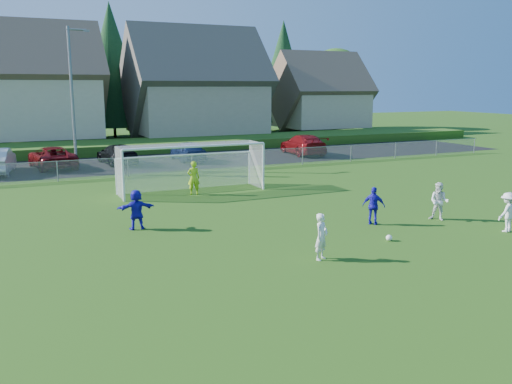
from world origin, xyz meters
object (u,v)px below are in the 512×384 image
player_white_c (508,212)px  soccer_goal (190,160)px  car_d (117,154)px  soccer_ball (389,238)px  player_blue_b (136,209)px  goalkeeper (194,178)px  player_blue_a (374,206)px  car_c (52,157)px  car_e (188,151)px  player_white_b (439,202)px  player_white_a (321,237)px  car_g (303,145)px

player_white_c → soccer_goal: 15.02m
car_d → soccer_ball: bearing=96.2°
player_blue_b → goalkeeper: 6.82m
player_blue_a → goalkeeper: bearing=-15.4°
player_blue_a → player_blue_b: size_ratio=0.97×
soccer_goal → car_c: bearing=116.8°
goalkeeper → car_e: bearing=-99.0°
goalkeeper → player_white_c: bearing=133.3°
player_white_c → soccer_goal: size_ratio=0.20×
goalkeeper → car_d: 12.66m
car_c → soccer_goal: bearing=108.8°
player_white_b → player_white_c: 2.64m
player_white_a → car_g: 26.47m
player_white_a → goalkeeper: bearing=61.2°
goalkeeper → soccer_goal: size_ratio=0.23×
car_d → car_g: car_g is taller
player_blue_a → car_c: size_ratio=0.29×
car_c → car_e: (9.24, -0.40, 0.02)m
player_white_a → soccer_goal: bearing=60.5°
player_white_b → car_e: (-3.83, 21.24, -0.04)m
player_white_c → car_c: (-14.12, 24.07, -0.03)m
player_white_a → player_blue_b: player_blue_b is taller
player_blue_a → goalkeeper: size_ratio=0.89×
car_d → car_g: 14.39m
player_blue_b → player_white_c: bearing=156.3°
player_white_a → goalkeeper: size_ratio=0.88×
player_white_c → player_blue_b: player_blue_b is taller
player_white_c → car_e: bearing=-88.2°
player_white_c → soccer_ball: bearing=-19.7°
player_blue_a → car_d: size_ratio=0.32×
car_g → player_white_a: bearing=68.6°
car_g → soccer_goal: size_ratio=0.74×
player_blue_a → car_e: 20.73m
soccer_ball → car_e: bearing=90.3°
player_white_b → player_blue_b: (-11.45, 3.73, -0.00)m
player_white_b → player_white_c: size_ratio=1.04×
player_white_b → soccer_goal: 12.44m
soccer_ball → car_g: (9.32, 22.51, 0.69)m
car_g → goalkeeper: bearing=49.2°
player_white_c → player_blue_b: bearing=-36.1°
car_d → soccer_goal: soccer_goal is taller
player_blue_a → car_e: player_blue_a is taller
player_blue_a → car_c: bearing=-17.1°
player_white_b → car_c: (-13.07, 21.65, -0.06)m
player_white_b → car_g: bearing=131.5°
player_white_a → goalkeeper: goalkeeper is taller
soccer_ball → car_d: (-5.05, 23.37, 0.58)m
car_d → player_blue_b: bearing=75.6°
car_e → soccer_goal: (-3.40, -11.16, 0.89)m
soccer_ball → player_white_a: 3.42m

